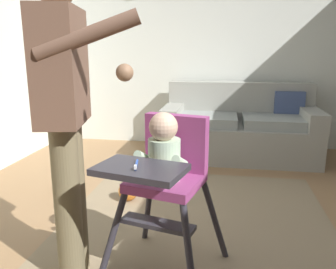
{
  "coord_description": "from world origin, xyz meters",
  "views": [
    {
      "loc": [
        0.13,
        -2.15,
        1.24
      ],
      "look_at": [
        -0.19,
        -0.24,
        0.77
      ],
      "focal_mm": 37.41,
      "sensor_mm": 36.0,
      "label": 1
    }
  ],
  "objects_px": {
    "couch": "(240,129)",
    "toy_ball": "(128,191)",
    "high_chair": "(166,166)",
    "adult_standing": "(66,114)"
  },
  "relations": [
    {
      "from": "adult_standing",
      "to": "couch",
      "type": "bearing_deg",
      "value": 56.7
    },
    {
      "from": "toy_ball",
      "to": "adult_standing",
      "type": "bearing_deg",
      "value": -91.09
    },
    {
      "from": "couch",
      "to": "high_chair",
      "type": "xyz_separation_m",
      "value": [
        -0.48,
        -2.38,
        0.31
      ]
    },
    {
      "from": "couch",
      "to": "toy_ball",
      "type": "xyz_separation_m",
      "value": [
        -0.96,
        -1.47,
        -0.25
      ]
    },
    {
      "from": "high_chair",
      "to": "toy_ball",
      "type": "xyz_separation_m",
      "value": [
        -0.48,
        0.91,
        -0.56
      ]
    },
    {
      "from": "high_chair",
      "to": "toy_ball",
      "type": "bearing_deg",
      "value": -138.48
    },
    {
      "from": "couch",
      "to": "toy_ball",
      "type": "bearing_deg",
      "value": -33.19
    },
    {
      "from": "high_chair",
      "to": "adult_standing",
      "type": "height_order",
      "value": "adult_standing"
    },
    {
      "from": "couch",
      "to": "high_chair",
      "type": "bearing_deg",
      "value": -11.39
    },
    {
      "from": "high_chair",
      "to": "toy_ball",
      "type": "relative_size",
      "value": 5.69
    }
  ]
}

